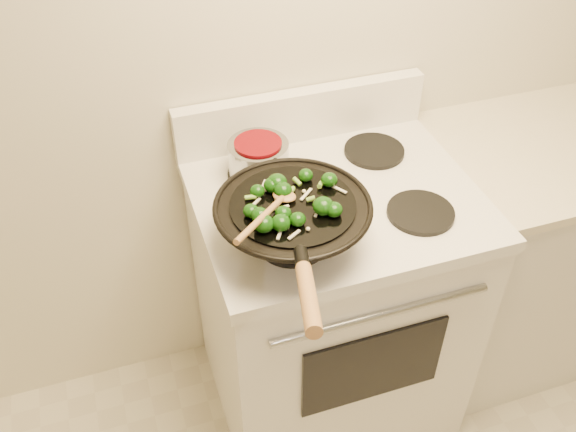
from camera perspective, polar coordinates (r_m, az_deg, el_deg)
name	(u,v)px	position (r m, az deg, el deg)	size (l,w,h in m)	color
stove	(329,302)	(2.09, 3.71, -7.64)	(0.78, 0.67, 1.08)	white
counter_unit	(528,248)	(2.44, 20.52, -2.69)	(0.75, 0.62, 0.91)	silver
wok	(293,222)	(1.57, 0.44, -0.49)	(0.39, 0.64, 0.20)	black
stirfry	(288,202)	(1.52, 0.04, 1.28)	(0.27, 0.23, 0.04)	#0E3808
wooden_spoon	(272,208)	(1.49, -1.46, 0.71)	(0.21, 0.22, 0.07)	#A67441
saucepan	(259,158)	(1.81, -2.62, 5.20)	(0.17, 0.27, 0.10)	#95989D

